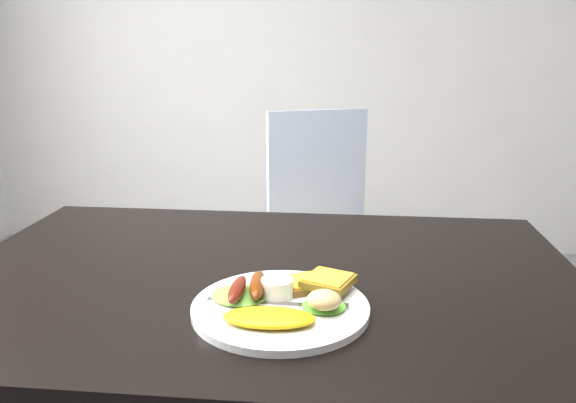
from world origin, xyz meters
TOP-DOWN VIEW (x-y plane):
  - room_back_panel at (0.00, 2.25)m, footprint 4.00×0.04m
  - dining_table at (0.00, 0.00)m, footprint 1.20×0.80m
  - dining_chair at (0.04, 1.00)m, footprint 0.53×0.53m
  - person at (-0.36, 0.45)m, footprint 0.53×0.42m
  - plate at (0.05, -0.16)m, footprint 0.29×0.29m
  - lettuce_left at (-0.02, -0.14)m, footprint 0.11×0.10m
  - lettuce_right at (0.12, -0.16)m, footprint 0.08×0.07m
  - omelette at (0.04, -0.22)m, footprint 0.14×0.07m
  - sausage_a at (-0.02, -0.15)m, footprint 0.03×0.10m
  - sausage_b at (0.01, -0.13)m, footprint 0.04×0.11m
  - ramekin at (0.04, -0.13)m, footprint 0.07×0.07m
  - toast_a at (0.09, -0.09)m, footprint 0.10×0.10m
  - toast_b at (0.13, -0.10)m, footprint 0.10×0.10m
  - potato_salad at (0.12, -0.18)m, footprint 0.07×0.06m
  - fork at (0.01, -0.16)m, footprint 0.17×0.02m

SIDE VIEW (x-z plane):
  - dining_chair at x=0.04m, z-range 0.43..0.47m
  - person at x=-0.36m, z-range 0.00..1.30m
  - dining_table at x=0.00m, z-range 0.71..0.75m
  - plate at x=0.05m, z-range 0.75..0.76m
  - fork at x=0.01m, z-range 0.76..0.77m
  - lettuce_right at x=0.12m, z-range 0.76..0.77m
  - lettuce_left at x=-0.02m, z-range 0.76..0.77m
  - toast_a at x=0.09m, z-range 0.76..0.77m
  - omelette at x=0.04m, z-range 0.76..0.78m
  - ramekin at x=0.04m, z-range 0.76..0.79m
  - toast_b at x=0.13m, z-range 0.77..0.79m
  - sausage_a at x=-0.02m, z-range 0.77..0.79m
  - sausage_b at x=0.01m, z-range 0.77..0.80m
  - potato_salad at x=0.12m, z-range 0.77..0.80m
  - room_back_panel at x=0.00m, z-range 0.00..2.70m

